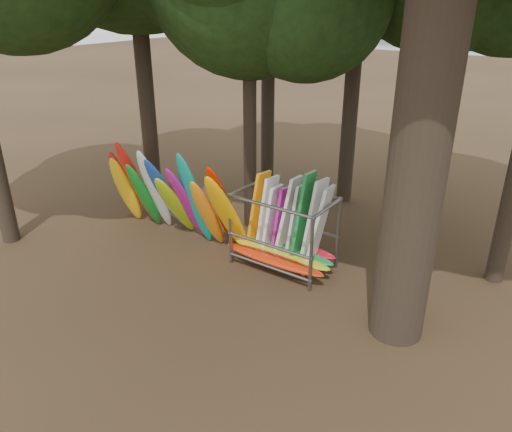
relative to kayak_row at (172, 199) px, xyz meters
The scene contains 3 objects.
ground 3.69m from the kayak_row, 20.77° to the right, with size 120.00×120.00×0.00m, color #47331E.
kayak_row is the anchor object (origin of this frame).
storage_rack 3.77m from the kayak_row, ahead, with size 3.15×1.57×2.88m.
Camera 1 is at (7.01, -8.87, 7.07)m, focal length 35.00 mm.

